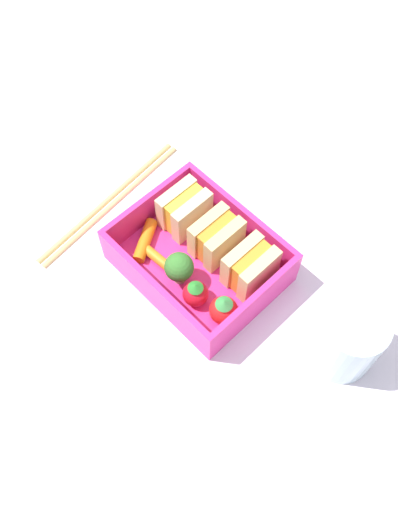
{
  "coord_description": "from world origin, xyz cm",
  "views": [
    {
      "loc": [
        20.67,
        -19.95,
        54.12
      ],
      "look_at": [
        0.0,
        0.0,
        2.7
      ],
      "focal_mm": 40.0,
      "sensor_mm": 36.0,
      "label": 1
    }
  ],
  "objects": [
    {
      "name": "carrot_stick_left",
      "position": [
        -3.11,
        -2.94,
        1.73
      ],
      "size": [
        4.83,
        1.38,
        1.06
      ],
      "primitive_type": "cylinder",
      "rotation": [
        1.57,
        0.0,
        1.64
      ],
      "color": "orange",
      "rests_on": "bento_tray"
    },
    {
      "name": "strawberry_left",
      "position": [
        6.06,
        -2.5,
        2.77
      ],
      "size": [
        2.9,
        2.9,
        3.5
      ],
      "color": "red",
      "rests_on": "bento_tray"
    },
    {
      "name": "bento_tray",
      "position": [
        0.0,
        0.0,
        0.6
      ],
      "size": [
        16.27,
        12.91,
        1.2
      ],
      "primitive_type": "cube",
      "color": "#E72D85",
      "rests_on": "ground_plane"
    },
    {
      "name": "ground_plane",
      "position": [
        0.0,
        0.0,
        -1.0
      ],
      "size": [
        120.0,
        120.0,
        2.0
      ],
      "primitive_type": "cube",
      "color": "silver"
    },
    {
      "name": "sandwich_center",
      "position": [
        4.82,
        2.5,
        3.53
      ],
      "size": [
        3.64,
        5.0,
        4.66
      ],
      "color": "#E3C082",
      "rests_on": "bento_tray"
    },
    {
      "name": "drinking_glass",
      "position": [
        16.6,
        3.32,
        3.93
      ],
      "size": [
        6.18,
        6.18,
        7.86
      ],
      "primitive_type": "cylinder",
      "color": "silver",
      "rests_on": "ground_plane"
    },
    {
      "name": "strawberry_far_left",
      "position": [
        2.8,
        -3.19,
        2.65
      ],
      "size": [
        2.65,
        2.65,
        3.25
      ],
      "color": "red",
      "rests_on": "bento_tray"
    },
    {
      "name": "bento_rim",
      "position": [
        0.0,
        0.0,
        3.24
      ],
      "size": [
        16.27,
        12.91,
        4.07
      ],
      "color": "#E72D85",
      "rests_on": "bento_tray"
    },
    {
      "name": "broccoli_floret",
      "position": [
        0.3,
        -2.78,
        3.74
      ],
      "size": [
        3.02,
        3.02,
        4.2
      ],
      "color": "#84BC6D",
      "rests_on": "bento_tray"
    },
    {
      "name": "sandwich_center_left",
      "position": [
        0.0,
        2.5,
        3.53
      ],
      "size": [
        3.64,
        5.0,
        4.66
      ],
      "color": "#E4C17B",
      "rests_on": "bento_tray"
    },
    {
      "name": "sandwich_left",
      "position": [
        -4.82,
        2.5,
        3.53
      ],
      "size": [
        3.64,
        5.0,
        4.66
      ],
      "color": "beige",
      "rests_on": "bento_tray"
    },
    {
      "name": "carrot_stick_far_left",
      "position": [
        -5.71,
        -2.49,
        1.85
      ],
      "size": [
        3.72,
        4.93,
        1.3
      ],
      "primitive_type": "cylinder",
      "rotation": [
        1.57,
        0.0,
        3.69
      ],
      "color": "orange",
      "rests_on": "bento_tray"
    },
    {
      "name": "chopstick_pair",
      "position": [
        -13.23,
        -1.4,
        0.35
      ],
      "size": [
        3.72,
        21.37,
        0.7
      ],
      "color": "tan",
      "rests_on": "ground_plane"
    }
  ]
}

